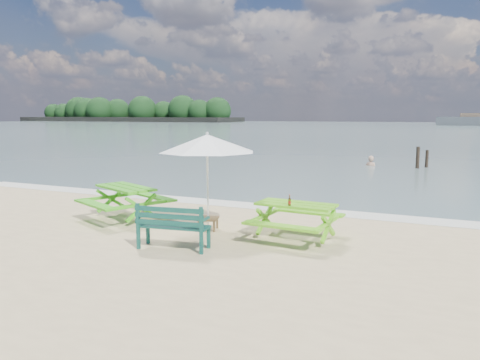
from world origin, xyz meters
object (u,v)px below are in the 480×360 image
at_px(park_bench, 174,235).
at_px(side_table, 208,223).
at_px(picnic_table_left, 126,203).
at_px(swimmer, 371,172).
at_px(patio_umbrella, 207,143).
at_px(beer_bottle, 289,202).
at_px(picnic_table_right, 296,222).

xyz_separation_m(park_bench, side_table, (-0.11, 1.65, -0.12)).
bearing_deg(park_bench, picnic_table_left, 145.38).
height_order(picnic_table_left, swimmer, picnic_table_left).
relative_size(picnic_table_left, patio_umbrella, 0.91).
relative_size(side_table, swimmer, 0.31).
distance_m(picnic_table_left, swimmer, 16.15).
bearing_deg(beer_bottle, patio_umbrella, 172.44).
bearing_deg(patio_umbrella, side_table, 0.00).
height_order(side_table, swimmer, swimmer).
distance_m(picnic_table_left, beer_bottle, 4.60).
bearing_deg(swimmer, beer_bottle, -87.02).
distance_m(side_table, swimmer, 15.88).
xyz_separation_m(picnic_table_right, park_bench, (-2.03, -1.68, -0.11)).
relative_size(park_bench, side_table, 2.70).
distance_m(side_table, beer_bottle, 2.23).
bearing_deg(park_bench, picnic_table_right, 39.62).
bearing_deg(picnic_table_right, park_bench, -140.38).
bearing_deg(picnic_table_right, swimmer, 93.20).
relative_size(patio_umbrella, swimmer, 1.57).
height_order(picnic_table_left, park_bench, park_bench).
relative_size(picnic_table_right, patio_umbrella, 0.70).
bearing_deg(picnic_table_right, picnic_table_left, 178.76).
height_order(picnic_table_right, side_table, picnic_table_right).
bearing_deg(side_table, swimmer, 85.48).
relative_size(side_table, patio_umbrella, 0.20).
xyz_separation_m(park_bench, patio_umbrella, (-0.11, 1.65, 1.76)).
xyz_separation_m(side_table, swimmer, (1.25, 15.82, -0.51)).
distance_m(beer_bottle, swimmer, 16.17).
bearing_deg(picnic_table_left, swimmer, 76.66).
bearing_deg(picnic_table_left, park_bench, -34.62).
bearing_deg(patio_umbrella, picnic_table_right, 0.65).
relative_size(park_bench, swimmer, 0.85).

